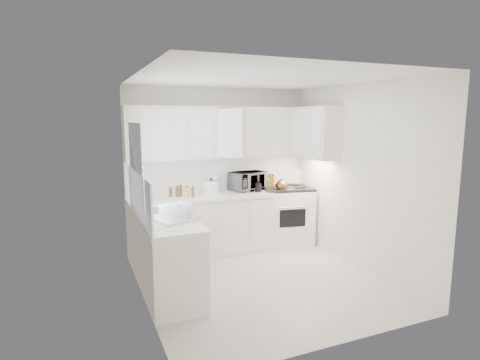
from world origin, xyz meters
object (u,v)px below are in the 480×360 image
microwave (247,179)px  utensil_crock (258,182)px  stove (286,207)px  rice_cooker (211,186)px  dish_rack (175,211)px  tea_kettle (282,185)px

microwave → utensil_crock: (0.10, -0.21, -0.02)m
stove → rice_cooker: size_ratio=5.19×
stove → dish_rack: stove is taller
microwave → rice_cooker: microwave is taller
tea_kettle → dish_rack: size_ratio=0.57×
tea_kettle → rice_cooker: bearing=178.8°
rice_cooker → dish_rack: 1.69m
rice_cooker → stove: bearing=16.0°
stove → tea_kettle: (-0.18, -0.16, 0.43)m
tea_kettle → utensil_crock: bearing=179.3°
tea_kettle → microwave: (-0.48, 0.29, 0.08)m
rice_cooker → dish_rack: rice_cooker is taller
tea_kettle → rice_cooker: 1.15m
stove → rice_cooker: 1.38m
stove → utensil_crock: bearing=-160.8°
rice_cooker → dish_rack: (-0.92, -1.42, -0.00)m
microwave → dish_rack: (-1.57, -1.48, -0.07)m
stove → microwave: bearing=179.9°
utensil_crock → dish_rack: size_ratio=0.77×
microwave → dish_rack: bearing=-156.6°
dish_rack → stove: bearing=11.3°
tea_kettle → stove: bearing=52.1°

